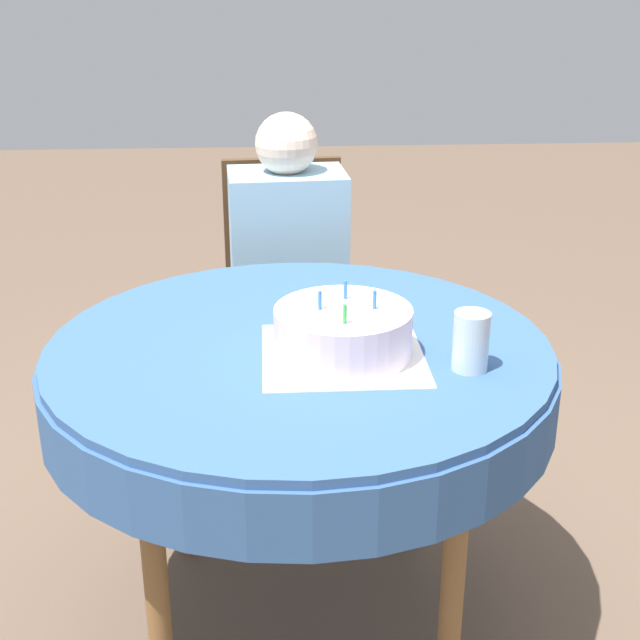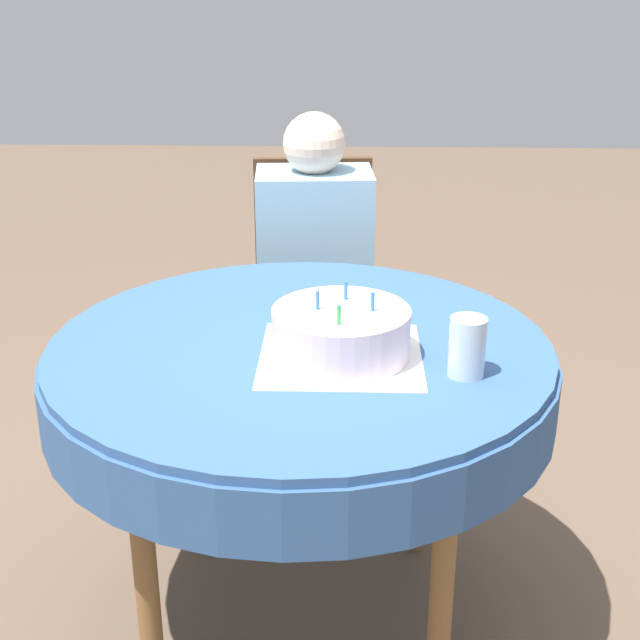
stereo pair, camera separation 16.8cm
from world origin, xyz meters
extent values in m
plane|color=brown|center=(0.00, 0.00, 0.00)|extent=(12.00, 12.00, 0.00)
cylinder|color=#335689|center=(0.00, 0.00, 0.75)|extent=(1.11, 1.11, 0.02)
cylinder|color=#335689|center=(0.00, 0.00, 0.68)|extent=(1.13, 1.13, 0.14)
cylinder|color=brown|center=(-0.31, -0.31, 0.37)|extent=(0.05, 0.05, 0.74)
cylinder|color=brown|center=(0.31, -0.31, 0.37)|extent=(0.05, 0.05, 0.74)
cylinder|color=brown|center=(-0.31, 0.31, 0.37)|extent=(0.05, 0.05, 0.74)
cylinder|color=brown|center=(0.31, 0.31, 0.37)|extent=(0.05, 0.05, 0.74)
cube|color=#4C331E|center=(0.00, 0.86, 0.42)|extent=(0.45, 0.45, 0.04)
cube|color=#4C331E|center=(-0.01, 1.05, 0.70)|extent=(0.39, 0.06, 0.51)
cylinder|color=#4C331E|center=(-0.17, 0.66, 0.20)|extent=(0.04, 0.04, 0.40)
cylinder|color=#4C331E|center=(0.20, 0.68, 0.20)|extent=(0.04, 0.04, 0.40)
cylinder|color=#4C331E|center=(-0.20, 1.03, 0.20)|extent=(0.04, 0.04, 0.40)
cylinder|color=#4C331E|center=(0.17, 1.05, 0.20)|extent=(0.04, 0.04, 0.40)
cylinder|color=beige|center=(-0.08, 0.68, 0.22)|extent=(0.09, 0.09, 0.44)
cylinder|color=beige|center=(0.10, 0.69, 0.22)|extent=(0.09, 0.09, 0.44)
cube|color=#8CB7D1|center=(0.00, 0.86, 0.70)|extent=(0.37, 0.27, 0.51)
sphere|color=beige|center=(0.00, 0.86, 1.03)|extent=(0.19, 0.19, 0.19)
cube|color=white|center=(0.09, -0.07, 0.76)|extent=(0.34, 0.34, 0.00)
cylinder|color=silver|center=(0.09, -0.07, 0.82)|extent=(0.29, 0.29, 0.10)
cylinder|color=blue|center=(0.16, -0.07, 0.89)|extent=(0.01, 0.01, 0.04)
cylinder|color=blue|center=(0.10, -0.01, 0.89)|extent=(0.01, 0.01, 0.04)
cylinder|color=blue|center=(0.04, -0.07, 0.89)|extent=(0.01, 0.01, 0.04)
cylinder|color=green|center=(0.09, -0.15, 0.89)|extent=(0.01, 0.01, 0.04)
cylinder|color=silver|center=(0.35, -0.15, 0.83)|extent=(0.08, 0.08, 0.12)
camera|label=1|loc=(-0.06, -1.79, 1.56)|focal=50.00mm
camera|label=2|loc=(0.10, -1.80, 1.56)|focal=50.00mm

